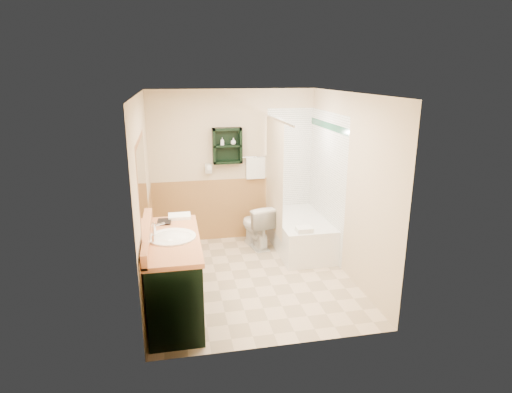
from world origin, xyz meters
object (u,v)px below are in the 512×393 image
object	(u,v)px
vanity	(174,276)
bathtub	(299,232)
wall_shelf	(227,146)
soap_bottle_a	(222,143)
soap_bottle_b	(233,142)
hair_dryer	(208,168)
vanity_book	(157,214)
toilet	(256,226)

from	to	relation	value
vanity	bathtub	world-z (taller)	vanity
wall_shelf	soap_bottle_a	bearing A→B (deg)	-176.26
wall_shelf	vanity	distance (m)	2.52
wall_shelf	soap_bottle_b	world-z (taller)	wall_shelf
wall_shelf	hair_dryer	bearing A→B (deg)	175.24
vanity_book	soap_bottle_a	distance (m)	1.93
vanity	soap_bottle_a	bearing A→B (deg)	68.51
hair_dryer	soap_bottle_a	bearing A→B (deg)	-7.64
vanity	wall_shelf	bearing A→B (deg)	66.76
vanity	bathtub	bearing A→B (deg)	38.57
wall_shelf	vanity_book	xyz separation A→B (m)	(-1.06, -1.57, -0.52)
hair_dryer	soap_bottle_b	xyz separation A→B (m)	(0.39, -0.03, 0.41)
hair_dryer	vanity	size ratio (longest dim) A/B	0.17
hair_dryer	soap_bottle_a	world-z (taller)	soap_bottle_a
vanity	soap_bottle_b	size ratio (longest dim) A/B	13.98
vanity_book	soap_bottle_b	size ratio (longest dim) A/B	2.11
vanity	bathtub	xyz separation A→B (m)	(1.92, 1.53, -0.20)
toilet	soap_bottle_b	bearing A→B (deg)	-63.44
vanity	vanity_book	bearing A→B (deg)	107.77
vanity	vanity_book	xyz separation A→B (m)	(-0.17, 0.51, 0.57)
vanity_book	soap_bottle_b	distance (m)	2.03
vanity_book	vanity	bearing A→B (deg)	-68.14
hair_dryer	vanity	xyz separation A→B (m)	(-0.59, -2.11, -0.74)
vanity	soap_bottle_a	world-z (taller)	soap_bottle_a
toilet	soap_bottle_a	xyz separation A→B (m)	(-0.46, 0.34, 1.25)
bathtub	toilet	distance (m)	0.68
hair_dryer	toilet	size ratio (longest dim) A/B	0.35
soap_bottle_a	vanity_book	bearing A→B (deg)	-122.16
vanity	soap_bottle_a	xyz separation A→B (m)	(0.82, 2.08, 1.13)
wall_shelf	soap_bottle_a	world-z (taller)	wall_shelf
wall_shelf	soap_bottle_b	bearing A→B (deg)	-3.05
hair_dryer	soap_bottle_b	size ratio (longest dim) A/B	2.31
vanity	vanity_book	distance (m)	0.79
wall_shelf	bathtub	world-z (taller)	wall_shelf
bathtub	soap_bottle_a	xyz separation A→B (m)	(-1.10, 0.55, 1.34)
toilet	vanity	bearing A→B (deg)	40.07
soap_bottle_a	soap_bottle_b	xyz separation A→B (m)	(0.17, 0.00, 0.01)
soap_bottle_a	soap_bottle_b	world-z (taller)	soap_bottle_b
toilet	vanity_book	distance (m)	2.01
wall_shelf	vanity	xyz separation A→B (m)	(-0.89, -2.08, -1.09)
bathtub	soap_bottle_b	world-z (taller)	soap_bottle_b
hair_dryer	vanity	bearing A→B (deg)	-105.76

